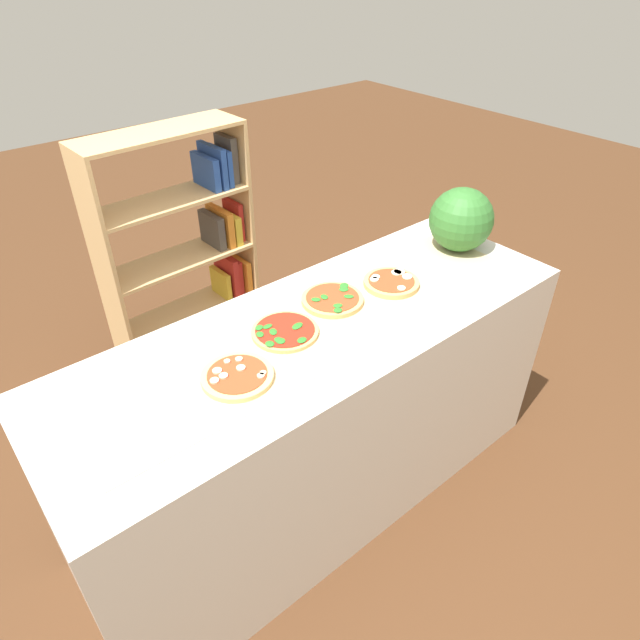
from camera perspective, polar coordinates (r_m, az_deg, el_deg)
name	(u,v)px	position (r m, az deg, el deg)	size (l,w,h in m)	color
ground_plane	(320,487)	(2.66, 0.00, -16.91)	(12.00, 12.00, 0.00)	#4C2D19
counter	(320,415)	(2.31, 0.00, -9.85)	(2.07, 0.70, 0.93)	beige
parchment_paper	(320,324)	(2.01, 0.00, -0.44)	(1.80, 0.44, 0.00)	tan
pizza_mushroom_0	(237,376)	(1.79, -8.56, -5.74)	(0.23, 0.23, 0.03)	#DBB26B
pizza_spinach_1	(285,331)	(1.96, -3.67, -1.18)	(0.24, 0.24, 0.02)	tan
pizza_spinach_2	(333,299)	(2.12, 1.31, 2.15)	(0.24, 0.24, 0.03)	tan
pizza_mozzarella_3	(391,282)	(2.24, 7.39, 3.88)	(0.22, 0.22, 0.03)	tan
watermelon	(461,220)	(2.52, 14.40, 10.03)	(0.28, 0.28, 0.28)	#2D6628
bookshelf	(199,262)	(3.11, -12.42, 5.84)	(0.82, 0.30, 1.35)	tan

